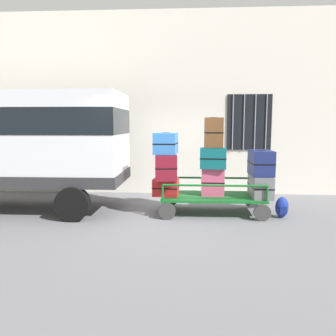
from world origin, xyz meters
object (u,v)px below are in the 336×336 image
object	(u,v)px
suitcase_left_middle	(166,166)
suitcase_midleft_top	(214,133)
luggage_cart	(212,198)
suitcase_left_top	(166,143)
suitcase_left_bottom	(166,187)
suitcase_midleft_middle	(213,158)
van	(18,139)
backpack	(282,207)
suitcase_midleft_bottom	(213,182)
suitcase_center_middle	(261,163)
suitcase_center_bottom	(260,186)

from	to	relation	value
suitcase_left_middle	suitcase_midleft_top	size ratio (longest dim) A/B	1.48
luggage_cart	suitcase_left_top	distance (m)	1.58
suitcase_left_bottom	suitcase_left_top	world-z (taller)	suitcase_left_top
suitcase_midleft_middle	van	bearing A→B (deg)	177.97
luggage_cart	suitcase_left_middle	bearing A→B (deg)	-178.41
luggage_cart	suitcase_left_top	size ratio (longest dim) A/B	2.85
backpack	suitcase_left_top	bearing A→B (deg)	173.84
suitcase_left_top	suitcase_midleft_top	size ratio (longest dim) A/B	1.23
suitcase_left_bottom	backpack	bearing A→B (deg)	-5.88
van	suitcase_midleft_middle	distance (m)	4.40
van	luggage_cart	world-z (taller)	van
suitcase_midleft_bottom	suitcase_midleft_middle	world-z (taller)	suitcase_midleft_middle
suitcase_midleft_bottom	suitcase_midleft_top	xyz separation A→B (m)	(0.00, -0.04, 1.07)
suitcase_left_middle	suitcase_midleft_bottom	bearing A→B (deg)	1.84
suitcase_midleft_bottom	luggage_cart	bearing A→B (deg)	-90.00
van	suitcase_midleft_top	world-z (taller)	van
van	luggage_cart	size ratio (longest dim) A/B	2.11
van	suitcase_left_bottom	world-z (taller)	van
suitcase_left_bottom	suitcase_center_middle	world-z (taller)	suitcase_center_middle
suitcase_midleft_bottom	suitcase_center_bottom	xyz separation A→B (m)	(1.02, -0.03, -0.07)
van	suitcase_center_bottom	bearing A→B (deg)	-1.51
suitcase_left_top	backpack	world-z (taller)	suitcase_left_top
suitcase_center_bottom	suitcase_midleft_middle	bearing A→B (deg)	-179.25
suitcase_midleft_bottom	suitcase_center_bottom	world-z (taller)	suitcase_midleft_bottom
van	backpack	xyz separation A→B (m)	(5.80, -0.40, -1.41)
van	suitcase_midleft_bottom	distance (m)	4.48
suitcase_midleft_top	suitcase_left_top	bearing A→B (deg)	179.16
suitcase_left_bottom	suitcase_midleft_bottom	bearing A→B (deg)	1.99
suitcase_left_bottom	suitcase_left_middle	size ratio (longest dim) A/B	0.61
suitcase_left_bottom	luggage_cart	bearing A→B (deg)	1.74
suitcase_left_top	backpack	distance (m)	2.79
van	suitcase_midleft_bottom	xyz separation A→B (m)	(4.38, -0.11, -0.93)
suitcase_midleft_top	suitcase_center_middle	distance (m)	1.21
van	suitcase_center_bottom	world-z (taller)	van
suitcase_midleft_middle	suitcase_left_middle	bearing A→B (deg)	179.38
suitcase_left_top	suitcase_midleft_bottom	size ratio (longest dim) A/B	1.32
suitcase_left_middle	suitcase_midleft_bottom	size ratio (longest dim) A/B	1.58
suitcase_center_middle	suitcase_left_top	bearing A→B (deg)	-179.54
van	suitcase_midleft_bottom	size ratio (longest dim) A/B	7.92
luggage_cart	suitcase_center_middle	distance (m)	1.29
suitcase_midleft_bottom	suitcase_center_middle	distance (m)	1.11
suitcase_left_middle	suitcase_left_top	distance (m)	0.50
suitcase_midleft_middle	backpack	xyz separation A→B (m)	(1.43, -0.24, -1.00)
suitcase_center_bottom	suitcase_left_top	bearing A→B (deg)	179.80
suitcase_center_bottom	van	bearing A→B (deg)	178.49
suitcase_left_bottom	suitcase_center_bottom	size ratio (longest dim) A/B	0.65
suitcase_left_bottom	suitcase_center_middle	xyz separation A→B (m)	(2.04, 0.03, 0.54)
suitcase_left_middle	suitcase_midleft_top	xyz separation A→B (m)	(1.02, -0.01, 0.73)
suitcase_left_middle	suitcase_center_middle	distance (m)	2.04
suitcase_midleft_middle	backpack	bearing A→B (deg)	-9.70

